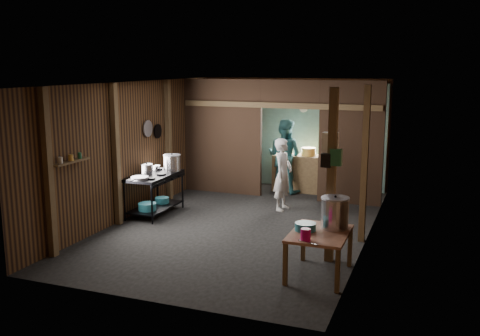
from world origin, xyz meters
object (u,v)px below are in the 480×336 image
at_px(prep_table, 319,254).
at_px(cook, 283,174).
at_px(yellow_tub, 308,152).
at_px(gas_range, 155,194).
at_px(stove_pot_large, 172,163).
at_px(pink_bucket, 306,235).
at_px(stock_pot, 335,214).

relative_size(prep_table, cook, 0.73).
xyz_separation_m(yellow_tub, cook, (-0.11, -1.72, -0.21)).
bearing_deg(gas_range, stove_pot_large, 68.68).
xyz_separation_m(gas_range, prep_table, (3.71, -1.94, -0.09)).
relative_size(prep_table, yellow_tub, 3.20).
bearing_deg(pink_bucket, yellow_tub, 103.09).
relative_size(stove_pot_large, yellow_tub, 1.05).
relative_size(gas_range, stove_pot_large, 3.90).
bearing_deg(stock_pot, stove_pot_large, 150.11).
distance_m(gas_range, yellow_tub, 3.81).
bearing_deg(prep_table, yellow_tub, 105.28).
distance_m(stove_pot_large, yellow_tub, 3.33).
bearing_deg(stock_pot, prep_table, -121.46).
bearing_deg(cook, stove_pot_large, 115.91).
bearing_deg(stock_pot, yellow_tub, 107.83).
xyz_separation_m(pink_bucket, yellow_tub, (-1.23, 5.29, 0.23)).
distance_m(stock_pot, pink_bucket, 0.73).
bearing_deg(pink_bucket, prep_table, 76.51).
bearing_deg(gas_range, yellow_tub, 50.89).
distance_m(gas_range, pink_bucket, 4.32).
relative_size(gas_range, stock_pot, 2.89).
relative_size(stock_pot, yellow_tub, 1.42).
height_order(stock_pot, cook, cook).
xyz_separation_m(stove_pot_large, yellow_tub, (2.21, 2.49, -0.02)).
height_order(stock_pot, pink_bucket, stock_pot).
distance_m(pink_bucket, yellow_tub, 5.43).
height_order(yellow_tub, cook, cook).
xyz_separation_m(stove_pot_large, cook, (2.10, 0.77, -0.23)).
height_order(prep_table, stove_pot_large, stove_pot_large).
distance_m(prep_table, yellow_tub, 5.09).
bearing_deg(gas_range, stock_pot, -23.60).
bearing_deg(stock_pot, cook, 118.85).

